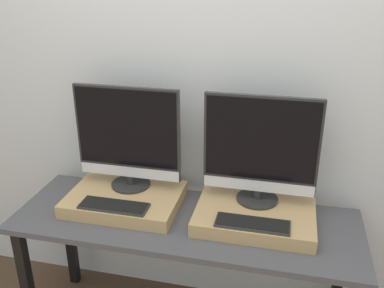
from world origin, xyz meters
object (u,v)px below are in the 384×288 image
object	(u,v)px
monitor_right	(260,149)
keyboard_right	(252,224)
monitor_left	(128,137)
keyboard_left	(114,206)

from	to	relation	value
monitor_right	keyboard_right	xyz separation A→B (m)	(0.00, -0.23, -0.27)
monitor_left	monitor_right	xyz separation A→B (m)	(0.67, 0.00, 0.00)
keyboard_left	monitor_right	xyz separation A→B (m)	(0.67, 0.23, 0.27)
monitor_right	keyboard_right	distance (m)	0.35
monitor_left	keyboard_left	world-z (taller)	monitor_left
monitor_right	keyboard_right	bearing A→B (deg)	-90.00
monitor_left	monitor_right	distance (m)	0.67
keyboard_left	keyboard_right	bearing A→B (deg)	0.00
monitor_left	monitor_right	size ratio (longest dim) A/B	1.00
keyboard_right	monitor_left	bearing A→B (deg)	161.21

